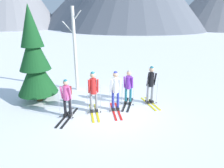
% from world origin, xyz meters
% --- Properties ---
extents(ground_plane, '(400.00, 400.00, 0.00)m').
position_xyz_m(ground_plane, '(0.00, 0.00, 0.00)').
color(ground_plane, white).
extents(skier_in_pink, '(0.70, 1.76, 1.63)m').
position_xyz_m(skier_in_pink, '(-1.79, -0.56, 0.91)').
color(skier_in_pink, black).
rests_on(skier_in_pink, ground).
extents(skier_in_red, '(0.61, 1.74, 1.84)m').
position_xyz_m(skier_in_red, '(-0.73, -0.20, 1.05)').
color(skier_in_red, yellow).
rests_on(skier_in_red, ground).
extents(skier_in_white, '(0.61, 1.72, 1.81)m').
position_xyz_m(skier_in_white, '(0.22, -0.09, 1.03)').
color(skier_in_white, red).
rests_on(skier_in_white, ground).
extents(skier_in_purple, '(0.74, 1.62, 1.67)m').
position_xyz_m(skier_in_purple, '(0.87, 0.55, 0.93)').
color(skier_in_purple, black).
rests_on(skier_in_purple, ground).
extents(skier_in_black, '(0.66, 1.59, 1.83)m').
position_xyz_m(skier_in_black, '(1.92, 0.57, 1.02)').
color(skier_in_black, yellow).
rests_on(skier_in_black, ground).
extents(pine_tree_near, '(1.87, 1.87, 4.51)m').
position_xyz_m(pine_tree_near, '(-3.47, 1.15, 2.06)').
color(pine_tree_near, '#51381E').
rests_on(pine_tree_near, ground).
extents(birch_tree_tall, '(1.06, 0.40, 4.48)m').
position_xyz_m(birch_tree_tall, '(-1.80, 2.66, 2.30)').
color(birch_tree_tall, silver).
rests_on(birch_tree_tall, ground).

